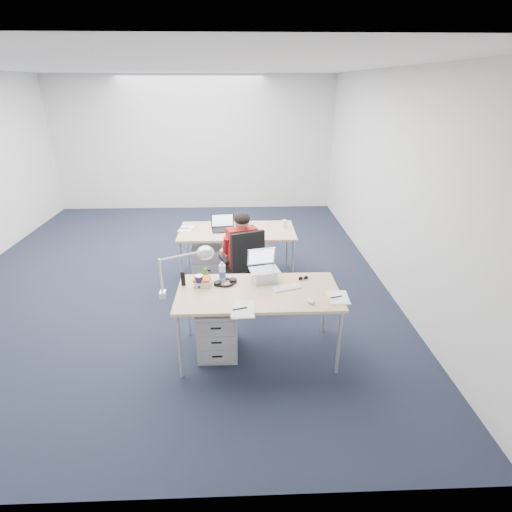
# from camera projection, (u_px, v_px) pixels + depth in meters

# --- Properties ---
(floor) EXTENTS (7.00, 7.00, 0.00)m
(floor) POSITION_uv_depth(u_px,v_px,m) (174.00, 275.00, 5.92)
(floor) COLOR black
(floor) RESTS_ON ground
(room) EXTENTS (6.02, 7.02, 2.80)m
(room) POSITION_uv_depth(u_px,v_px,m) (164.00, 157.00, 5.24)
(room) COLOR silver
(room) RESTS_ON ground
(desk_near) EXTENTS (1.60, 0.80, 0.73)m
(desk_near) POSITION_uv_depth(u_px,v_px,m) (258.00, 295.00, 3.94)
(desk_near) COLOR tan
(desk_near) RESTS_ON ground
(desk_far) EXTENTS (1.60, 0.80, 0.73)m
(desk_far) POSITION_uv_depth(u_px,v_px,m) (237.00, 233.00, 5.57)
(desk_far) COLOR tan
(desk_far) RESTS_ON ground
(office_chair) EXTENTS (0.82, 0.82, 1.01)m
(office_chair) POSITION_uv_depth(u_px,v_px,m) (243.00, 281.00, 5.09)
(office_chair) COLOR black
(office_chair) RESTS_ON ground
(seated_person) EXTENTS (0.48, 0.69, 1.18)m
(seated_person) POSITION_uv_depth(u_px,v_px,m) (239.00, 254.00, 5.11)
(seated_person) COLOR maroon
(seated_person) RESTS_ON ground
(drawer_pedestal_near) EXTENTS (0.40, 0.50, 0.55)m
(drawer_pedestal_near) POSITION_uv_depth(u_px,v_px,m) (218.00, 328.00, 4.13)
(drawer_pedestal_near) COLOR #A7A8AC
(drawer_pedestal_near) RESTS_ON ground
(drawer_pedestal_far) EXTENTS (0.40, 0.50, 0.55)m
(drawer_pedestal_far) POSITION_uv_depth(u_px,v_px,m) (208.00, 263.00, 5.63)
(drawer_pedestal_far) COLOR #A7A8AC
(drawer_pedestal_far) RESTS_ON ground
(silver_laptop) EXTENTS (0.34, 0.29, 0.31)m
(silver_laptop) POSITION_uv_depth(u_px,v_px,m) (264.00, 267.00, 4.08)
(silver_laptop) COLOR silver
(silver_laptop) RESTS_ON desk_near
(wireless_keyboard) EXTENTS (0.30, 0.20, 0.01)m
(wireless_keyboard) POSITION_uv_depth(u_px,v_px,m) (287.00, 288.00, 3.97)
(wireless_keyboard) COLOR white
(wireless_keyboard) RESTS_ON desk_near
(computer_mouse) EXTENTS (0.09, 0.11, 0.03)m
(computer_mouse) POSITION_uv_depth(u_px,v_px,m) (311.00, 301.00, 3.71)
(computer_mouse) COLOR white
(computer_mouse) RESTS_ON desk_near
(headphones) EXTENTS (0.30, 0.27, 0.04)m
(headphones) POSITION_uv_depth(u_px,v_px,m) (225.00, 282.00, 4.06)
(headphones) COLOR black
(headphones) RESTS_ON desk_near
(can_koozie) EXTENTS (0.08, 0.08, 0.13)m
(can_koozie) POSITION_uv_depth(u_px,v_px,m) (199.00, 281.00, 3.98)
(can_koozie) COLOR #1A1645
(can_koozie) RESTS_ON desk_near
(water_bottle) EXTENTS (0.08, 0.08, 0.22)m
(water_bottle) POSITION_uv_depth(u_px,v_px,m) (222.00, 272.00, 4.07)
(water_bottle) COLOR silver
(water_bottle) RESTS_ON desk_near
(bear_figurine) EXTENTS (0.07, 0.05, 0.13)m
(bear_figurine) POSITION_uv_depth(u_px,v_px,m) (205.00, 273.00, 4.15)
(bear_figurine) COLOR #37721E
(bear_figurine) RESTS_ON desk_near
(book_stack) EXTENTS (0.20, 0.17, 0.08)m
(book_stack) POSITION_uv_depth(u_px,v_px,m) (202.00, 282.00, 4.02)
(book_stack) COLOR silver
(book_stack) RESTS_ON desk_near
(cordless_phone) EXTENTS (0.04, 0.03, 0.15)m
(cordless_phone) POSITION_uv_depth(u_px,v_px,m) (183.00, 278.00, 4.00)
(cordless_phone) COLOR black
(cordless_phone) RESTS_ON desk_near
(papers_left) EXTENTS (0.21, 0.30, 0.01)m
(papers_left) POSITION_uv_depth(u_px,v_px,m) (242.00, 310.00, 3.59)
(papers_left) COLOR #DBCD7E
(papers_left) RESTS_ON desk_near
(papers_right) EXTENTS (0.19, 0.27, 0.01)m
(papers_right) POSITION_uv_depth(u_px,v_px,m) (338.00, 298.00, 3.79)
(papers_right) COLOR #DBCD7E
(papers_right) RESTS_ON desk_near
(sunglasses) EXTENTS (0.12, 0.08, 0.03)m
(sunglasses) POSITION_uv_depth(u_px,v_px,m) (303.00, 278.00, 4.15)
(sunglasses) COLOR black
(sunglasses) RESTS_ON desk_near
(desk_lamp) EXTENTS (0.51, 0.33, 0.54)m
(desk_lamp) POSITION_uv_depth(u_px,v_px,m) (178.00, 272.00, 3.70)
(desk_lamp) COLOR silver
(desk_lamp) RESTS_ON desk_near
(dark_laptop) EXTENTS (0.35, 0.35, 0.23)m
(dark_laptop) POSITION_uv_depth(u_px,v_px,m) (223.00, 223.00, 5.49)
(dark_laptop) COLOR black
(dark_laptop) RESTS_ON desk_far
(far_cup) EXTENTS (0.08, 0.08, 0.10)m
(far_cup) POSITION_uv_depth(u_px,v_px,m) (284.00, 224.00, 5.64)
(far_cup) COLOR white
(far_cup) RESTS_ON desk_far
(far_papers) EXTENTS (0.22, 0.28, 0.01)m
(far_papers) POSITION_uv_depth(u_px,v_px,m) (186.00, 229.00, 5.59)
(far_papers) COLOR white
(far_papers) RESTS_ON desk_far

